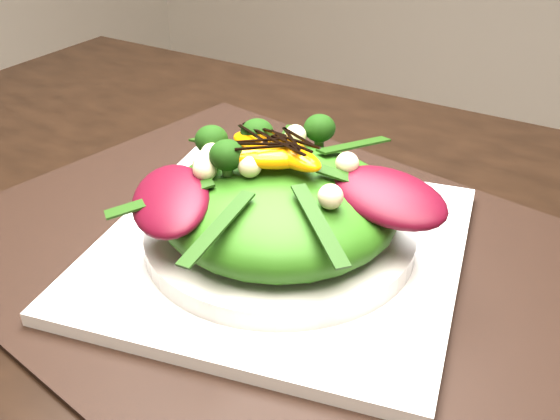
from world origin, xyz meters
The scene contains 9 objects.
placemat centered at (-0.22, 0.06, 0.75)m, with size 0.54×0.41×0.00m, color black.
plate_base centered at (-0.22, 0.06, 0.76)m, with size 0.28×0.28×0.01m, color silver.
salad_bowl centered at (-0.22, 0.06, 0.77)m, with size 0.21×0.21×0.02m, color silver.
lettuce_mound centered at (-0.22, 0.06, 0.80)m, with size 0.19×0.19×0.06m, color #2E6412.
radicchio_leaf centered at (-0.14, 0.08, 0.82)m, with size 0.09×0.06×0.02m, color #420713.
orange_segment centered at (-0.24, 0.07, 0.84)m, with size 0.06×0.02×0.01m, color orange.
broccoli_floret centered at (-0.28, 0.09, 0.84)m, with size 0.04×0.04×0.04m, color black.
macadamia_nut centered at (-0.19, 0.02, 0.84)m, with size 0.02×0.02×0.02m, color beige.
balsamic_drizzle centered at (-0.24, 0.07, 0.85)m, with size 0.05×0.00×0.00m, color black.
Camera 1 is at (0.01, -0.31, 1.06)m, focal length 42.00 mm.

